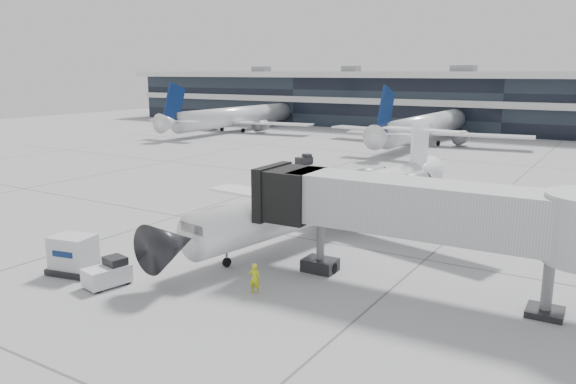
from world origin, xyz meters
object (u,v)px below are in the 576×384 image
Objects in this scene: baggage_tug at (108,273)px; cargo_uld at (74,255)px; ramp_worker at (255,278)px; regional_jet at (334,198)px; jet_bridge at (441,212)px.

baggage_tug is 0.86× the size of cargo_uld.
cargo_uld is at bearing -0.93° from ramp_worker.
ramp_worker is 10.76m from cargo_uld.
ramp_worker is (1.91, -12.54, -1.56)m from regional_jet.
cargo_uld reaches higher than ramp_worker.
ramp_worker is at bearing 4.20° from cargo_uld.
cargo_uld is (-18.33, -7.75, -3.26)m from jet_bridge.
jet_bridge is 6.28× the size of cargo_uld.
regional_jet is 18.59× the size of ramp_worker.
regional_jet is at bearing -98.17° from ramp_worker.
ramp_worker reaches higher than baggage_tug.
ramp_worker is 0.54× the size of cargo_uld.
ramp_worker is at bearing -71.45° from regional_jet.
baggage_tug is at bearing -153.65° from jet_bridge.
regional_jet is 17.68m from cargo_uld.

